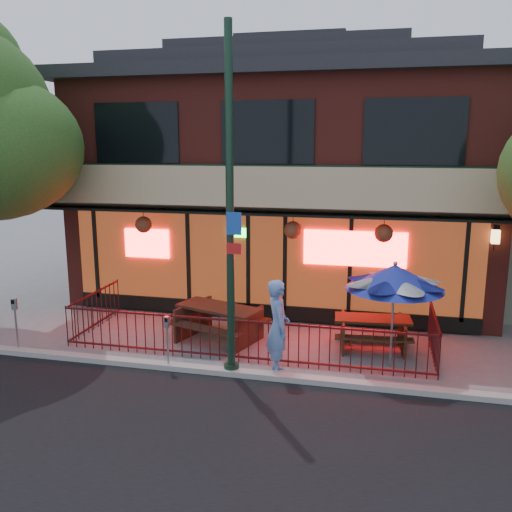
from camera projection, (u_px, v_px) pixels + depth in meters
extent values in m
plane|color=gray|center=(236.00, 365.00, 11.77)|extent=(80.00, 80.00, 0.00)
cube|color=#999993|center=(230.00, 372.00, 11.28)|extent=(80.00, 0.25, 0.12)
cube|color=maroon|center=(292.00, 189.00, 17.97)|extent=(12.00, 8.00, 6.50)
cube|color=#59230F|center=(267.00, 261.00, 14.46)|extent=(11.00, 0.06, 2.60)
cube|color=#FF0C0C|center=(355.00, 249.00, 13.79)|extent=(2.60, 0.04, 0.90)
cube|color=#FF0C0C|center=(147.00, 243.00, 15.06)|extent=(1.30, 0.04, 0.80)
cube|color=tan|center=(263.00, 191.00, 13.61)|extent=(12.20, 1.33, 1.26)
cube|color=black|center=(137.00, 133.00, 14.57)|extent=(2.40, 0.06, 1.60)
cube|color=black|center=(267.00, 132.00, 13.77)|extent=(2.40, 0.06, 1.60)
cube|color=black|center=(414.00, 132.00, 12.98)|extent=(2.40, 0.06, 1.60)
cube|color=black|center=(266.00, 311.00, 14.72)|extent=(11.00, 0.12, 0.40)
cube|color=#FFC672|center=(495.00, 237.00, 12.89)|extent=(0.18, 0.18, 0.32)
cube|color=#460F11|center=(239.00, 321.00, 11.76)|extent=(8.40, 0.04, 0.04)
cube|color=#460F11|center=(239.00, 357.00, 11.93)|extent=(8.40, 0.04, 0.04)
cube|color=#460F11|center=(94.00, 293.00, 13.93)|extent=(0.04, 2.60, 0.04)
cube|color=#460F11|center=(435.00, 316.00, 12.08)|extent=(0.04, 2.60, 0.04)
cylinder|color=#460F11|center=(239.00, 340.00, 11.86)|extent=(0.02, 0.02, 1.00)
cylinder|color=#142F20|center=(230.00, 207.00, 10.67)|extent=(0.16, 0.16, 7.00)
cylinder|color=#142F20|center=(232.00, 368.00, 11.37)|extent=(0.32, 0.32, 0.20)
cube|color=#194CB2|center=(234.00, 224.00, 10.56)|extent=(0.30, 0.02, 0.45)
cube|color=red|center=(234.00, 249.00, 10.66)|extent=(0.30, 0.02, 0.22)
cube|color=#3E2216|center=(193.00, 319.00, 13.57)|extent=(0.54, 1.42, 0.84)
cube|color=#3E2216|center=(247.00, 330.00, 12.75)|extent=(0.54, 1.42, 0.84)
cube|color=#3E2216|center=(219.00, 308.00, 13.07)|extent=(2.21, 1.46, 0.07)
cube|color=#3E2216|center=(204.00, 328.00, 12.62)|extent=(2.03, 0.96, 0.06)
cube|color=#3E2216|center=(233.00, 314.00, 13.66)|extent=(2.03, 0.96, 0.06)
cube|color=#392814|center=(343.00, 332.00, 12.79)|extent=(0.17, 1.26, 0.72)
cube|color=#392814|center=(402.00, 335.00, 12.61)|extent=(0.17, 1.26, 0.72)
cube|color=#392814|center=(373.00, 319.00, 12.62)|extent=(1.80, 0.88, 0.06)
cube|color=#392814|center=(374.00, 339.00, 12.17)|extent=(1.77, 0.42, 0.05)
cube|color=#392814|center=(371.00, 323.00, 13.20)|extent=(1.77, 0.42, 0.05)
cylinder|color=gray|center=(392.00, 319.00, 11.50)|extent=(0.05, 0.05, 2.14)
cone|color=navy|center=(395.00, 277.00, 11.31)|extent=(2.04, 2.04, 0.53)
sphere|color=gray|center=(395.00, 263.00, 11.25)|extent=(0.10, 0.10, 0.10)
imported|color=#6389C7|center=(278.00, 327.00, 11.20)|extent=(0.71, 0.86, 2.02)
cylinder|color=#999BA1|center=(168.00, 348.00, 11.52)|extent=(0.04, 0.04, 0.94)
cube|color=#999BA1|center=(167.00, 322.00, 11.40)|extent=(0.11, 0.10, 0.24)
cube|color=black|center=(166.00, 320.00, 11.35)|extent=(0.07, 0.01, 0.09)
cylinder|color=#9B9EA4|center=(17.00, 331.00, 12.40)|extent=(0.05, 0.05, 1.05)
cube|color=#9B9EA4|center=(14.00, 304.00, 12.27)|extent=(0.14, 0.13, 0.27)
cube|color=black|center=(13.00, 302.00, 12.21)|extent=(0.07, 0.03, 0.10)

